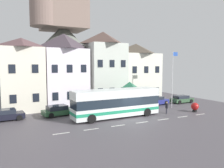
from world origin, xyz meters
TOP-DOWN VIEW (x-y plane):
  - ground_plane at (0.00, -0.00)m, footprint 40.00×60.00m
  - townhouse_00 at (-11.18, 11.57)m, footprint 5.49×5.21m
  - townhouse_01 at (-5.24, 11.94)m, footprint 6.13×5.94m
  - townhouse_02 at (1.35, 12.19)m, footprint 5.85×6.45m
  - townhouse_03 at (7.66, 12.20)m, footprint 6.76×6.46m
  - hilltop_castle at (0.43, 34.42)m, footprint 32.09×32.09m
  - transit_bus at (-1.45, 2.20)m, footprint 11.02×2.77m
  - bus_shelter at (2.66, 5.97)m, footprint 3.60×3.60m
  - parked_car_00 at (8.19, 6.98)m, footprint 4.13×2.19m
  - parked_car_01 at (-13.47, 6.57)m, footprint 3.94×2.17m
  - parked_car_02 at (-7.53, 6.41)m, footprint 4.16×2.46m
  - parked_car_03 at (13.25, 6.58)m, footprint 3.86×1.83m
  - pedestrian_00 at (5.43, 3.63)m, footprint 0.35×0.38m
  - pedestrian_01 at (5.48, 1.21)m, footprint 0.35×0.35m
  - pedestrian_02 at (4.67, 2.42)m, footprint 0.35×0.35m
  - public_bench at (1.94, 8.31)m, footprint 1.42×0.48m
  - flagpole at (8.84, 3.97)m, footprint 0.95×0.10m
  - harbour_buoy at (9.53, 0.26)m, footprint 1.01×1.01m

SIDE VIEW (x-z plane):
  - ground_plane at x=0.00m, z-range -0.06..0.00m
  - public_bench at x=1.94m, z-range 0.03..0.90m
  - parked_car_03 at x=13.25m, z-range -0.01..1.24m
  - parked_car_02 at x=-7.53m, z-range -0.01..1.27m
  - parked_car_01 at x=-13.47m, z-range -0.01..1.28m
  - parked_car_00 at x=8.19m, z-range -0.01..1.33m
  - harbour_buoy at x=9.53m, z-range 0.07..1.34m
  - pedestrian_02 at x=4.67m, z-range 0.10..1.59m
  - pedestrian_01 at x=5.48m, z-range 0.10..1.64m
  - pedestrian_00 at x=5.43m, z-range 0.08..1.76m
  - transit_bus at x=-1.45m, z-range 0.01..3.46m
  - bus_shelter at x=2.66m, z-range 1.18..5.14m
  - flagpole at x=8.84m, z-range 0.59..8.88m
  - townhouse_00 at x=-11.18m, z-range 0.00..10.03m
  - townhouse_03 at x=7.66m, z-range 0.00..10.07m
  - townhouse_01 at x=-5.24m, z-range 0.00..11.01m
  - townhouse_02 at x=1.35m, z-range 0.00..11.75m
  - hilltop_castle at x=0.43m, z-range -2.86..20.52m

